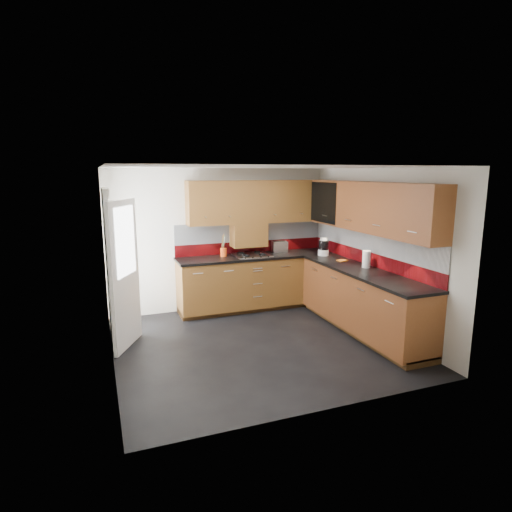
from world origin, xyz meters
name	(u,v)px	position (x,y,z in m)	size (l,w,h in m)	color
room	(258,237)	(0.00, 0.00, 1.50)	(4.00, 3.80, 2.64)	black
base_cabinets	(304,292)	(1.07, 0.72, 0.44)	(2.70, 3.20, 0.95)	brown
countertop	(304,263)	(1.05, 0.70, 0.92)	(2.72, 3.22, 0.04)	black
backsplash	(311,242)	(1.28, 0.93, 1.21)	(2.70, 3.20, 0.54)	#67090C
upper_cabinets	(314,204)	(1.23, 0.78, 1.84)	(2.50, 3.20, 0.72)	brown
extractor_hood	(249,235)	(0.45, 1.64, 1.28)	(0.60, 0.33, 0.40)	brown
glass_cabinet	(331,201)	(1.71, 1.07, 1.87)	(0.32, 0.80, 0.66)	black
back_door	(116,270)	(-1.78, 0.75, 1.03)	(0.42, 1.19, 2.04)	white
gas_hob	(252,255)	(0.45, 1.47, 0.96)	(0.59, 0.52, 0.05)	silver
utensil_pot	(223,251)	(-0.01, 1.60, 1.03)	(0.11, 0.11, 0.39)	#DD4C14
toaster	(279,247)	(1.04, 1.64, 1.03)	(0.29, 0.19, 0.20)	silver
food_processor	(323,247)	(1.60, 1.08, 1.08)	(0.18, 0.18, 0.30)	white
paper_towel	(366,259)	(1.73, 0.02, 1.07)	(0.12, 0.12, 0.25)	white
orange_cloth	(342,260)	(1.66, 0.56, 0.95)	(0.14, 0.12, 0.02)	orange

